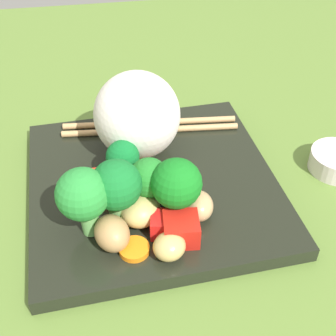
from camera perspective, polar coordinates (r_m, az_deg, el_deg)
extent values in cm
cube|color=#597930|center=(49.66, -1.85, -3.55)|extent=(110.00, 110.00, 2.00)
cube|color=black|center=(48.44, -1.89, -2.04)|extent=(26.60, 26.60, 1.56)
ellipsoid|color=white|center=(49.16, -3.87, 6.62)|extent=(10.81, 10.26, 9.28)
cylinder|color=#75BF5A|center=(42.97, 0.86, -5.01)|extent=(2.19, 2.36, 2.73)
sphere|color=#14721D|center=(40.93, 1.07, -1.94)|extent=(4.68, 4.68, 4.68)
cylinder|color=#75B25E|center=(42.87, -6.31, -5.06)|extent=(2.55, 2.63, 3.15)
sphere|color=#156B29|center=(40.81, -6.47, -2.09)|extent=(4.68, 4.68, 4.68)
cylinder|color=#65A954|center=(42.37, -9.71, -6.26)|extent=(2.52, 2.32, 3.09)
sphere|color=#288935|center=(40.07, -10.60, -3.21)|extent=(4.75, 4.75, 4.75)
cylinder|color=#6CAE51|center=(46.95, -5.69, -0.76)|extent=(1.31, 1.50, 2.40)
sphere|color=#116A2A|center=(45.31, -5.62, 1.14)|extent=(3.37, 3.37, 3.37)
cylinder|color=#75B45A|center=(44.12, -2.31, -3.58)|extent=(2.16, 2.28, 2.66)
sphere|color=#217727|center=(42.46, -2.40, -1.21)|extent=(3.81, 3.81, 3.81)
cylinder|color=orange|center=(45.19, -6.10, -4.08)|extent=(2.78, 2.78, 0.76)
cylinder|color=orange|center=(41.06, -4.23, -10.03)|extent=(3.34, 3.34, 0.57)
cylinder|color=orange|center=(46.84, -2.42, -2.03)|extent=(3.34, 3.34, 0.63)
cube|color=red|center=(41.28, 1.63, -7.64)|extent=(3.30, 3.44, 2.37)
cube|color=red|center=(46.20, -7.96, -1.77)|extent=(2.22, 2.18, 2.31)
cube|color=red|center=(41.82, -1.14, -7.16)|extent=(2.78, 2.86, 2.03)
cube|color=red|center=(45.37, 0.50, -2.51)|extent=(2.42, 2.98, 1.99)
ellipsoid|color=tan|center=(42.70, -3.47, -5.29)|extent=(5.37, 5.33, 2.75)
ellipsoid|color=#AF8350|center=(40.86, -6.98, -8.05)|extent=(4.50, 3.98, 2.96)
ellipsoid|color=tan|center=(39.97, -0.49, -9.82)|extent=(4.00, 4.04, 2.30)
ellipsoid|color=tan|center=(43.32, 3.86, -4.72)|extent=(3.80, 3.26, 2.49)
cylinder|color=tan|center=(55.42, -2.28, 5.66)|extent=(2.52, 20.68, 0.73)
cylinder|color=tan|center=(54.16, -2.20, 4.74)|extent=(2.52, 20.68, 0.73)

